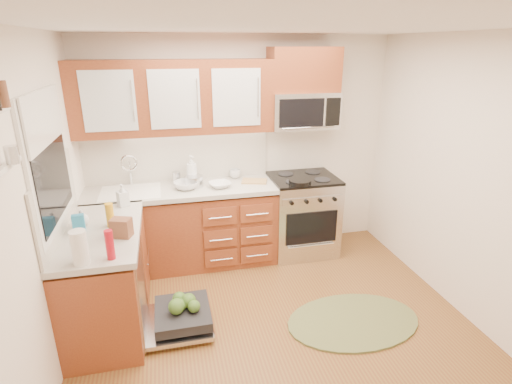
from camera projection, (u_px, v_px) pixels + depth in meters
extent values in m
plane|color=brown|center=(281.00, 335.00, 3.49)|extent=(3.50, 3.50, 0.00)
plane|color=white|center=(289.00, 26.00, 2.63)|extent=(3.50, 3.50, 0.00)
cube|color=white|center=(240.00, 148.00, 4.66)|extent=(3.50, 0.04, 2.50)
cube|color=white|center=(423.00, 373.00, 1.46)|extent=(3.50, 0.04, 2.50)
cube|color=white|center=(35.00, 224.00, 2.69)|extent=(0.04, 3.50, 2.50)
cube|color=white|center=(479.00, 185.00, 3.43)|extent=(0.04, 3.50, 2.50)
cube|color=maroon|center=(184.00, 229.00, 4.51)|extent=(2.05, 0.60, 0.85)
cube|color=maroon|center=(107.00, 281.00, 3.51)|extent=(0.60, 1.25, 0.85)
cube|color=beige|center=(181.00, 190.00, 4.34)|extent=(2.07, 0.64, 0.05)
cube|color=beige|center=(101.00, 233.00, 3.35)|extent=(0.64, 1.27, 0.05)
cube|color=beige|center=(178.00, 156.00, 4.50)|extent=(2.05, 0.02, 0.57)
cube|color=beige|center=(57.00, 201.00, 3.18)|extent=(0.02, 1.25, 0.57)
cube|color=maroon|center=(304.00, 69.00, 4.34)|extent=(0.76, 0.35, 0.47)
cube|color=white|center=(44.00, 118.00, 2.94)|extent=(0.02, 0.96, 0.40)
cube|color=white|center=(6.00, 167.00, 2.20)|extent=(0.04, 0.40, 0.03)
cylinder|color=black|center=(300.00, 182.00, 4.38)|extent=(0.26, 0.26, 0.05)
cylinder|color=silver|center=(194.00, 181.00, 4.36)|extent=(0.24, 0.24, 0.12)
cube|color=tan|center=(254.00, 181.00, 4.52)|extent=(0.32, 0.26, 0.02)
cylinder|color=silver|center=(177.00, 178.00, 4.43)|extent=(0.12, 0.12, 0.15)
cylinder|color=white|center=(80.00, 247.00, 2.79)|extent=(0.14, 0.14, 0.25)
cylinder|color=gold|center=(110.00, 215.00, 3.38)|extent=(0.07, 0.07, 0.21)
cylinder|color=#AD0E1C|center=(110.00, 245.00, 2.86)|extent=(0.06, 0.06, 0.23)
cube|color=brown|center=(121.00, 228.00, 3.20)|extent=(0.18, 0.16, 0.16)
cube|color=teal|center=(79.00, 223.00, 3.28)|extent=(0.10, 0.07, 0.15)
imported|color=#999999|center=(220.00, 185.00, 4.35)|extent=(0.28, 0.28, 0.06)
imported|color=#999999|center=(186.00, 185.00, 4.29)|extent=(0.33, 0.33, 0.08)
imported|color=#999999|center=(235.00, 174.00, 4.64)|extent=(0.15, 0.15, 0.10)
imported|color=#999999|center=(192.00, 170.00, 4.40)|extent=(0.16, 0.16, 0.33)
imported|color=#999999|center=(123.00, 195.00, 3.82)|extent=(0.13, 0.13, 0.22)
imported|color=#999999|center=(82.00, 218.00, 3.40)|extent=(0.14, 0.14, 0.15)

